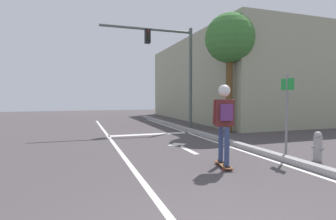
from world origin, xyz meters
TOP-DOWN VIEW (x-y plane):
  - lane_line_center at (-0.10, 6.00)m, footprint 0.12×20.00m
  - lane_line_curbside at (3.33, 6.00)m, footprint 0.12×20.00m
  - stop_bar at (1.69, 8.86)m, footprint 3.58×0.40m
  - lane_arrow_stem at (1.87, 5.37)m, footprint 0.16×1.40m
  - lane_arrow_head at (1.87, 6.22)m, footprint 0.71×0.71m
  - curb_strip at (3.58, 6.00)m, footprint 0.24×24.00m
  - skateboard at (1.87, 3.27)m, footprint 0.35×0.79m
  - skater at (1.87, 3.25)m, footprint 0.48×0.65m
  - traffic_signal_mast at (3.15, 10.36)m, footprint 4.54×0.34m
  - street_sign_post at (3.90, 3.56)m, footprint 0.07×0.44m
  - fire_hydrant at (4.39, 3.03)m, footprint 0.20×0.30m
  - roadside_tree at (5.18, 8.38)m, footprint 2.19×2.19m
  - building_block at (12.47, 14.64)m, footprint 13.97×13.52m

SIDE VIEW (x-z plane):
  - lane_line_center at x=-0.10m, z-range 0.00..0.01m
  - lane_line_curbside at x=3.33m, z-range 0.00..0.01m
  - stop_bar at x=1.69m, z-range 0.00..0.01m
  - lane_arrow_stem at x=1.87m, z-range 0.00..0.01m
  - lane_arrow_head at x=1.87m, z-range 0.00..0.01m
  - skateboard at x=1.87m, z-range 0.02..0.10m
  - curb_strip at x=3.58m, z-range 0.00..0.14m
  - fire_hydrant at x=4.39m, z-range 0.00..0.73m
  - skater at x=1.87m, z-range 0.33..2.12m
  - street_sign_post at x=3.90m, z-range 0.34..2.50m
  - building_block at x=12.47m, z-range 0.00..5.44m
  - traffic_signal_mast at x=3.15m, z-range 0.98..6.01m
  - roadside_tree at x=5.18m, z-range 1.48..6.77m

